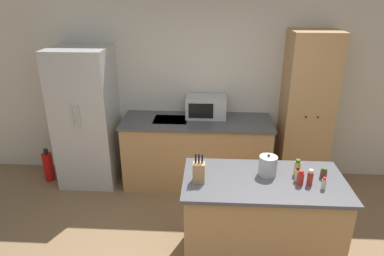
% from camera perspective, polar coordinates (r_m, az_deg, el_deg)
% --- Properties ---
extents(wall_back, '(7.20, 0.06, 2.60)m').
position_cam_1_polar(wall_back, '(4.73, 4.89, 7.02)').
color(wall_back, beige).
rests_on(wall_back, ground_plane).
extents(refrigerator, '(0.75, 0.70, 1.86)m').
position_cam_1_polar(refrigerator, '(4.79, -17.17, 1.63)').
color(refrigerator, '#B7BABC').
rests_on(refrigerator, ground_plane).
extents(back_counter, '(1.97, 0.71, 0.93)m').
position_cam_1_polar(back_counter, '(4.68, 0.77, -3.96)').
color(back_counter, tan).
rests_on(back_counter, ground_plane).
extents(pantry_cabinet, '(0.60, 0.56, 2.08)m').
position_cam_1_polar(pantry_cabinet, '(4.69, 18.44, 2.45)').
color(pantry_cabinet, tan).
rests_on(pantry_cabinet, ground_plane).
extents(kitchen_island, '(1.50, 0.78, 0.90)m').
position_cam_1_polar(kitchen_island, '(3.52, 11.35, -14.68)').
color(kitchen_island, tan).
rests_on(kitchen_island, ground_plane).
extents(microwave, '(0.53, 0.36, 0.28)m').
position_cam_1_polar(microwave, '(4.58, 2.35, 3.58)').
color(microwave, '#B2B5B7').
rests_on(microwave, back_counter).
extents(knife_block, '(0.11, 0.09, 0.28)m').
position_cam_1_polar(knife_block, '(3.12, 1.14, -7.34)').
color(knife_block, tan).
rests_on(knife_block, kitchen_island).
extents(spice_bottle_tall_dark, '(0.04, 0.04, 0.11)m').
position_cam_1_polar(spice_bottle_tall_dark, '(3.25, 21.13, -8.64)').
color(spice_bottle_tall_dark, beige).
rests_on(spice_bottle_tall_dark, kitchen_island).
extents(spice_bottle_short_red, '(0.06, 0.06, 0.16)m').
position_cam_1_polar(spice_bottle_short_red, '(3.39, 17.14, -6.34)').
color(spice_bottle_short_red, gold).
rests_on(spice_bottle_short_red, kitchen_island).
extents(spice_bottle_amber_oil, '(0.04, 0.04, 0.13)m').
position_cam_1_polar(spice_bottle_amber_oil, '(3.30, 17.12, -7.41)').
color(spice_bottle_amber_oil, beige).
rests_on(spice_bottle_amber_oil, kitchen_island).
extents(spice_bottle_green_herb, '(0.06, 0.06, 0.10)m').
position_cam_1_polar(spice_bottle_green_herb, '(3.43, 21.09, -7.04)').
color(spice_bottle_green_herb, '#563319').
rests_on(spice_bottle_green_herb, kitchen_island).
extents(spice_bottle_pale_salt, '(0.06, 0.06, 0.14)m').
position_cam_1_polar(spice_bottle_pale_salt, '(3.25, 17.62, -7.94)').
color(spice_bottle_pale_salt, '#B2281E').
rests_on(spice_bottle_pale_salt, kitchen_island).
extents(spice_bottle_orange_cap, '(0.05, 0.05, 0.15)m').
position_cam_1_polar(spice_bottle_orange_cap, '(3.26, 19.09, -7.85)').
color(spice_bottle_orange_cap, '#B2281E').
rests_on(spice_bottle_orange_cap, kitchen_island).
extents(kettle, '(0.17, 0.17, 0.21)m').
position_cam_1_polar(kettle, '(3.31, 12.52, -6.13)').
color(kettle, '#B2B5B7').
rests_on(kettle, kitchen_island).
extents(fire_extinguisher, '(0.14, 0.14, 0.48)m').
position_cam_1_polar(fire_extinguisher, '(5.26, -22.81, -5.90)').
color(fire_extinguisher, red).
rests_on(fire_extinguisher, ground_plane).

